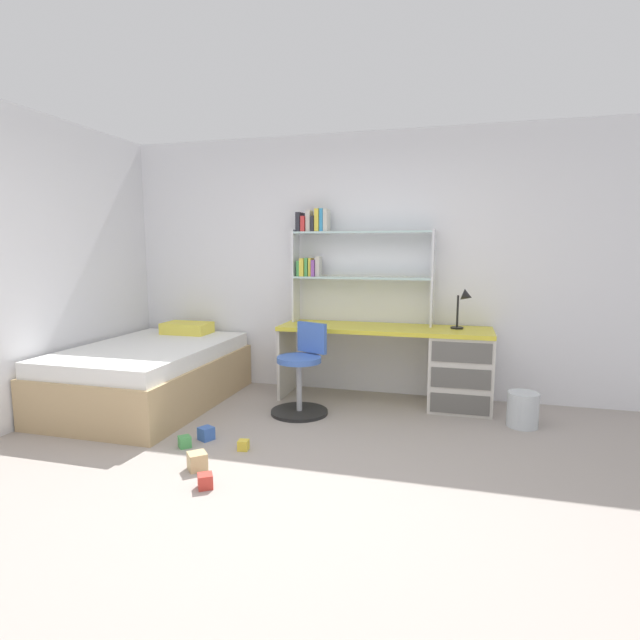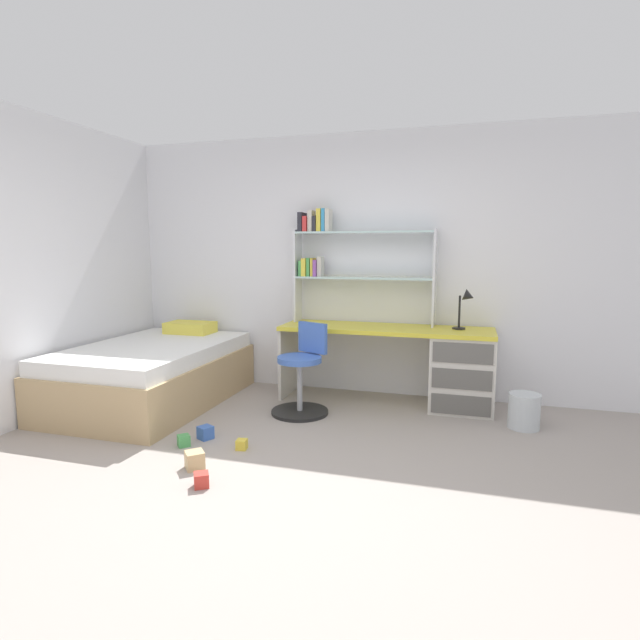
% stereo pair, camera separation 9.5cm
% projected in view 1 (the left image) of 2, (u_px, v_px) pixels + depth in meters
% --- Properties ---
extents(ground_plane, '(6.03, 5.62, 0.02)m').
position_uv_depth(ground_plane, '(288.00, 492.00, 3.11)').
color(ground_plane, '#9E938C').
extents(room_shell, '(6.03, 5.62, 2.65)m').
position_uv_depth(room_shell, '(200.00, 268.00, 4.41)').
color(room_shell, silver).
rests_on(room_shell, ground_plane).
extents(desk, '(2.02, 0.58, 0.74)m').
position_uv_depth(desk, '(440.00, 364.00, 4.74)').
color(desk, gold).
rests_on(desk, ground_plane).
extents(bookshelf_hutch, '(1.41, 0.22, 1.15)m').
position_uv_depth(bookshelf_hutch, '(341.00, 254.00, 5.03)').
color(bookshelf_hutch, silver).
rests_on(bookshelf_hutch, desk).
extents(desk_lamp, '(0.20, 0.16, 0.38)m').
position_uv_depth(desk_lamp, '(465.00, 302.00, 4.64)').
color(desk_lamp, black).
rests_on(desk_lamp, desk).
extents(swivel_chair, '(0.52, 0.52, 0.82)m').
position_uv_depth(swivel_chair, '(301.00, 378.00, 4.55)').
color(swivel_chair, black).
rests_on(swivel_chair, ground_plane).
extents(bed_platform, '(1.27, 1.93, 0.70)m').
position_uv_depth(bed_platform, '(151.00, 374.00, 4.84)').
color(bed_platform, tan).
rests_on(bed_platform, ground_plane).
extents(waste_bin, '(0.26, 0.26, 0.29)m').
position_uv_depth(waste_bin, '(523.00, 410.00, 4.22)').
color(waste_bin, silver).
rests_on(waste_bin, ground_plane).
extents(toy_block_yellow_0, '(0.09, 0.09, 0.08)m').
position_uv_depth(toy_block_yellow_0, '(243.00, 445.00, 3.74)').
color(toy_block_yellow_0, gold).
rests_on(toy_block_yellow_0, ground_plane).
extents(toy_block_natural_1, '(0.17, 0.17, 0.12)m').
position_uv_depth(toy_block_natural_1, '(197.00, 461.00, 3.40)').
color(toy_block_natural_1, tan).
rests_on(toy_block_natural_1, ground_plane).
extents(toy_block_blue_2, '(0.14, 0.14, 0.10)m').
position_uv_depth(toy_block_blue_2, '(206.00, 433.00, 3.94)').
color(toy_block_blue_2, '#3860B7').
rests_on(toy_block_blue_2, ground_plane).
extents(toy_block_red_3, '(0.12, 0.12, 0.09)m').
position_uv_depth(toy_block_red_3, '(205.00, 481.00, 3.14)').
color(toy_block_red_3, red).
rests_on(toy_block_red_3, ground_plane).
extents(toy_block_green_4, '(0.12, 0.12, 0.09)m').
position_uv_depth(toy_block_green_4, '(185.00, 442.00, 3.79)').
color(toy_block_green_4, '#479E51').
rests_on(toy_block_green_4, ground_plane).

